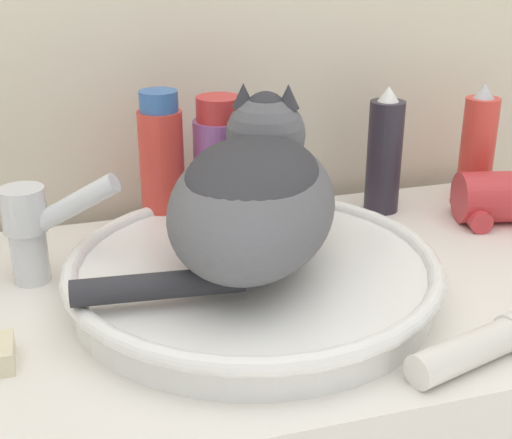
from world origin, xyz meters
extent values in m
cylinder|color=white|center=(-0.02, 0.25, 0.89)|extent=(0.42, 0.42, 0.04)
torus|color=white|center=(-0.02, 0.25, 0.91)|extent=(0.44, 0.44, 0.02)
ellipsoid|color=#56565B|center=(-0.02, 0.25, 0.99)|extent=(0.30, 0.37, 0.13)
ellipsoid|color=#2D2D33|center=(-0.02, 0.25, 1.02)|extent=(0.23, 0.28, 0.06)
sphere|color=#56565B|center=(0.03, 0.37, 1.03)|extent=(0.10, 0.10, 0.10)
sphere|color=#2D2D33|center=(0.03, 0.37, 1.06)|extent=(0.06, 0.06, 0.06)
cone|color=#2D2D33|center=(0.06, 0.35, 1.08)|extent=(0.03, 0.03, 0.03)
cone|color=#2D2D33|center=(0.01, 0.38, 1.08)|extent=(0.03, 0.03, 0.03)
cylinder|color=#2D2D33|center=(-0.14, 0.18, 0.94)|extent=(0.18, 0.04, 0.03)
cylinder|color=silver|center=(-0.27, 0.36, 0.91)|extent=(0.04, 0.04, 0.07)
cylinder|color=silver|center=(-0.21, 0.34, 0.97)|extent=(0.12, 0.07, 0.09)
cylinder|color=silver|center=(-0.27, 0.36, 0.97)|extent=(0.05, 0.05, 0.05)
cylinder|color=#DB3D33|center=(0.40, 0.45, 0.95)|extent=(0.05, 0.05, 0.16)
cone|color=#B7B7BC|center=(0.40, 0.45, 1.05)|extent=(0.03, 0.03, 0.02)
cylinder|color=#93569E|center=(-0.01, 0.45, 0.95)|extent=(0.07, 0.07, 0.16)
cylinder|color=red|center=(-0.01, 0.45, 1.05)|extent=(0.06, 0.06, 0.03)
cylinder|color=#28232D|center=(0.24, 0.45, 0.96)|extent=(0.05, 0.05, 0.17)
cone|color=white|center=(0.24, 0.45, 1.05)|extent=(0.03, 0.03, 0.02)
cylinder|color=#DB3D33|center=(-0.09, 0.45, 0.96)|extent=(0.06, 0.06, 0.18)
cylinder|color=#3866AD|center=(-0.09, 0.45, 1.06)|extent=(0.05, 0.05, 0.03)
cylinder|color=silver|center=(0.14, 0.04, 0.89)|extent=(0.13, 0.07, 0.03)
cylinder|color=#C63338|center=(0.40, 0.36, 0.91)|extent=(0.15, 0.10, 0.07)
cylinder|color=#C63338|center=(0.35, 0.37, 0.89)|extent=(0.05, 0.10, 0.03)
camera|label=1|loc=(-0.22, -0.46, 1.28)|focal=50.00mm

